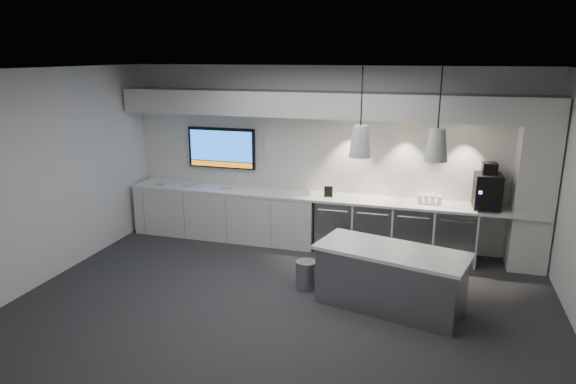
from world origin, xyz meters
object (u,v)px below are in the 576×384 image
(bin, at_px, (306,275))
(coffee_machine, at_px, (488,190))
(wall_tv, at_px, (222,148))
(island, at_px, (390,278))

(bin, distance_m, coffee_machine, 3.09)
(wall_tv, relative_size, coffee_machine, 1.78)
(wall_tv, bearing_deg, coffee_machine, -3.17)
(island, distance_m, coffee_machine, 2.40)
(wall_tv, distance_m, island, 4.04)
(island, relative_size, coffee_machine, 2.87)
(bin, bearing_deg, coffee_machine, 34.61)
(bin, bearing_deg, island, -11.34)
(wall_tv, xyz_separation_m, bin, (2.06, -1.91, -1.36))
(wall_tv, bearing_deg, island, -33.59)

